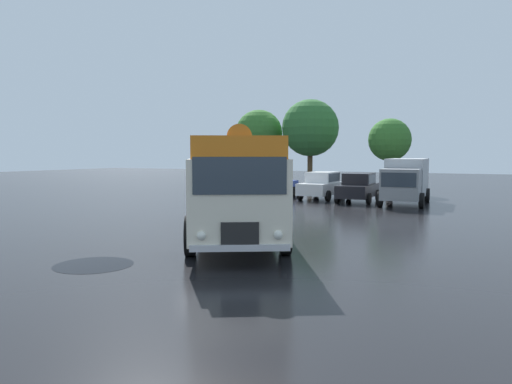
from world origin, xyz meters
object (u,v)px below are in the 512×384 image
box_van (406,179)px  car_near_left (273,184)px  vintage_bus (236,180)px  car_mid_left (322,185)px  car_mid_right (358,187)px

box_van → car_near_left: bearing=177.3°
box_van → vintage_bus: bearing=-102.5°
car_mid_left → car_mid_right: 2.62m
vintage_bus → car_near_left: 15.16m
car_near_left → vintage_bus: bearing=-70.0°
car_mid_left → car_mid_right: (2.49, -0.80, 0.00)m
car_mid_left → car_mid_right: size_ratio=0.99×
car_mid_right → car_mid_left: bearing=162.2°
vintage_bus → car_mid_left: vintage_bus is taller
vintage_bus → box_van: bearing=77.5°
car_near_left → car_mid_left: same height
vintage_bus → car_mid_left: size_ratio=2.35×
car_mid_right → box_van: (2.64, 0.03, 0.52)m
car_mid_right → box_van: 2.69m
box_van → car_mid_left: bearing=171.4°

